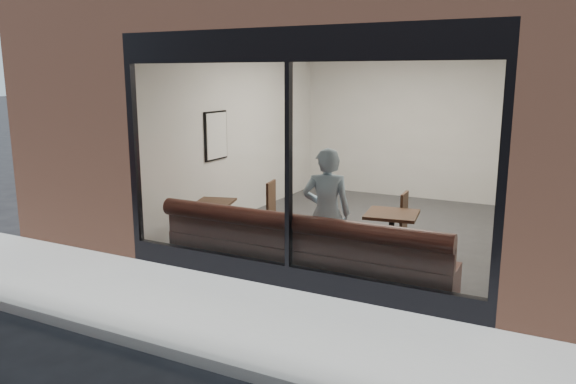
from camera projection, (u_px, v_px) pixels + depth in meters
The scene contains 21 objects.
ground at pixel (190, 359), 5.35m from camera, with size 120.00×120.00×0.00m, color black.
sidewalk_near at pixel (245, 319), 6.21m from camera, with size 40.00×2.00×0.01m, color gray.
kerb_near at pixel (187, 356), 5.29m from camera, with size 40.00×0.10×0.12m, color gray.
host_building_pier_left at pixel (264, 118), 13.66m from camera, with size 2.50×12.00×3.20m, color brown.
host_building_backfill at pixel (446, 116), 14.58m from camera, with size 5.00×6.00×3.20m, color brown.
cafe_floor at pixel (367, 230), 9.69m from camera, with size 6.00×6.00×0.00m, color #2D2D30.
cafe_ceiling at pixel (372, 41), 9.03m from camera, with size 6.00×6.00×0.00m, color white.
cafe_wall_back at pixel (416, 125), 11.96m from camera, with size 5.00×5.00×0.00m, color silver.
cafe_wall_left at pixel (243, 132), 10.48m from camera, with size 6.00×6.00×0.00m, color silver.
cafe_wall_right at pixel (531, 148), 8.24m from camera, with size 6.00×6.00×0.00m, color silver.
storefront_kick at pixel (289, 277), 7.10m from camera, with size 5.00×0.10×0.30m, color black.
storefront_header at pixel (289, 44), 6.51m from camera, with size 5.00×0.10×0.40m, color black.
storefront_mullion at pixel (289, 168), 6.81m from camera, with size 0.06×0.10×2.50m, color black.
storefront_glass at pixel (288, 168), 6.78m from camera, with size 4.80×4.80×0.00m, color white.
banquette at pixel (302, 262), 7.43m from camera, with size 4.00×0.55×0.45m, color #341513.
person at pixel (326, 213), 7.37m from camera, with size 0.63×0.42×1.74m, color #A0BFD5.
cafe_table_left at pixel (215, 202), 8.59m from camera, with size 0.55×0.55×0.04m, color #331B13.
cafe_table_right at pixel (392, 214), 7.84m from camera, with size 0.70×0.70×0.05m, color #331B13.
cafe_chair_left at pixel (260, 223), 9.33m from camera, with size 0.40×0.40×0.04m, color #331B13.
cafe_chair_right at pixel (390, 237), 8.48m from camera, with size 0.38×0.38×0.04m, color #331B13.
wall_poster at pixel (217, 136), 9.67m from camera, with size 0.02×0.59×0.78m, color white.
Camera 1 is at (3.08, -3.93, 2.66)m, focal length 35.00 mm.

